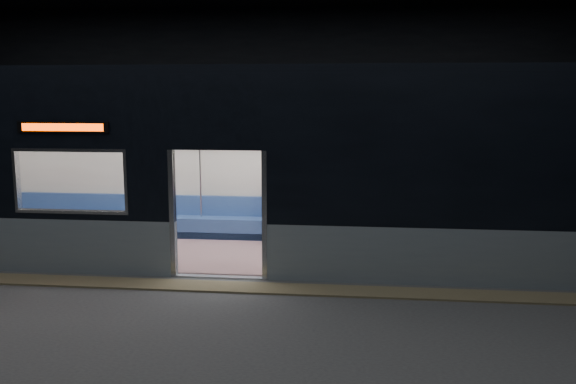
# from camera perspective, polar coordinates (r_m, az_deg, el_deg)

# --- Properties ---
(station_floor) EXTENTS (24.00, 14.00, 0.01)m
(station_floor) POSITION_cam_1_polar(r_m,az_deg,el_deg) (8.94, -7.93, -9.95)
(station_floor) COLOR #47494C
(station_floor) RESTS_ON ground
(station_envelope) EXTENTS (24.00, 14.00, 5.00)m
(station_envelope) POSITION_cam_1_polar(r_m,az_deg,el_deg) (8.48, -8.50, 14.18)
(station_envelope) COLOR black
(station_envelope) RESTS_ON station_floor
(tactile_strip) EXTENTS (22.80, 0.50, 0.03)m
(tactile_strip) POSITION_cam_1_polar(r_m,az_deg,el_deg) (9.44, -7.11, -8.76)
(tactile_strip) COLOR #8C7F59
(tactile_strip) RESTS_ON station_floor
(metro_car) EXTENTS (18.00, 3.04, 3.35)m
(metro_car) POSITION_cam_1_polar(r_m,az_deg,el_deg) (10.98, -4.88, 3.59)
(metro_car) COLOR #8A9AA5
(metro_car) RESTS_ON station_floor
(passenger) EXTENTS (0.44, 0.71, 1.36)m
(passenger) POSITION_cam_1_polar(r_m,az_deg,el_deg) (12.00, -0.83, -0.96)
(passenger) COLOR black
(passenger) RESTS_ON metro_car
(handbag) EXTENTS (0.30, 0.26, 0.14)m
(handbag) POSITION_cam_1_polar(r_m,az_deg,el_deg) (11.80, -0.80, -1.71)
(handbag) COLOR black
(handbag) RESTS_ON passenger
(transit_map) EXTENTS (1.00, 0.03, 0.65)m
(transit_map) POSITION_cam_1_polar(r_m,az_deg,el_deg) (12.12, 9.02, 2.28)
(transit_map) COLOR white
(transit_map) RESTS_ON metro_car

